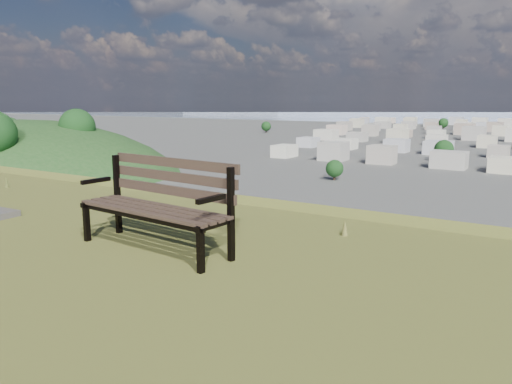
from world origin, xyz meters
The scene contains 3 objects.
park_bench centered at (0.95, 1.71, 25.53)m, with size 1.83×0.73×0.94m.
green_wooded_hill centered at (-170.25, 110.82, 0.11)m, with size 147.43×117.95×73.72m.
city_trees centered at (-26.39, 319.00, 4.83)m, with size 406.52×387.20×9.98m.
Camera 1 is at (4.47, -2.04, 26.55)m, focal length 35.00 mm.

